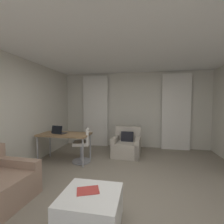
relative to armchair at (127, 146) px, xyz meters
The scene contains 11 objects.
ground_plane 2.04m from the armchair, 85.43° to the right, with size 12.00×12.00×0.00m, color gray.
wall_window 1.45m from the armchair, 80.98° to the left, with size 5.12×0.06×2.60m.
ceiling 3.10m from the armchair, 85.43° to the right, with size 5.12×6.12×0.06m, color white.
curtain_left_panel 1.79m from the armchair, 143.92° to the left, with size 0.90×0.06×2.50m.
curtain_right_panel 2.02m from the armchair, 29.93° to the left, with size 0.90×0.06×2.50m.
armchair is the anchor object (origin of this frame).
desk 1.79m from the armchair, 153.54° to the right, with size 1.31×0.66×0.74m.
desk_chair 1.30m from the armchair, 146.49° to the right, with size 0.49×0.49×0.88m.
laptop 1.96m from the armchair, 154.81° to the right, with size 0.36×0.31×0.22m.
coffee_table 2.74m from the armchair, 94.26° to the right, with size 0.73×0.69×0.42m.
magazine_open 2.70m from the armchair, 95.43° to the right, with size 0.33×0.29×0.01m.
Camera 1 is at (0.24, -2.52, 1.54)m, focal length 25.07 mm.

